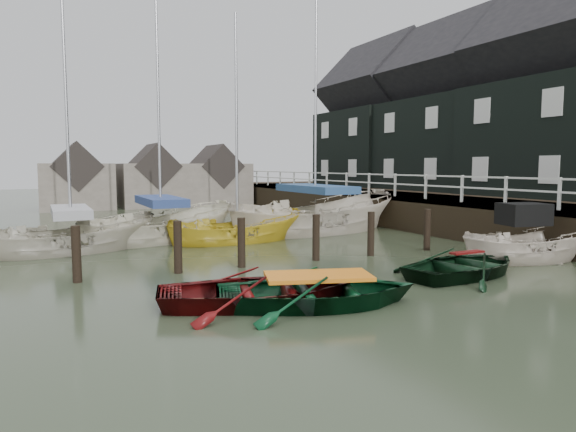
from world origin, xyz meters
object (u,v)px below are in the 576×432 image
sailboat_a (72,250)px  sailboat_c (238,241)px  motorboat (527,258)px  sailboat_b (162,239)px  rowboat_dkgreen (466,275)px  rowboat_green (318,305)px  sailboat_d (315,231)px  rowboat_red (259,304)px

sailboat_a → sailboat_c: (5.78, -0.22, -0.05)m
motorboat → sailboat_b: size_ratio=0.39×
rowboat_dkgreen → motorboat: bearing=-87.7°
rowboat_dkgreen → sailboat_c: sailboat_c is taller
rowboat_green → motorboat: (8.00, 1.48, 0.10)m
sailboat_d → rowboat_green: bearing=145.2°
rowboat_dkgreen → sailboat_d: (0.73, 9.46, 0.06)m
motorboat → sailboat_c: bearing=53.1°
sailboat_a → motorboat: bearing=-133.8°
rowboat_dkgreen → sailboat_b: size_ratio=0.34×
sailboat_b → sailboat_d: size_ratio=0.88×
rowboat_green → motorboat: motorboat is taller
sailboat_b → rowboat_red: bearing=159.7°
rowboat_red → rowboat_dkgreen: rowboat_red is taller
rowboat_dkgreen → sailboat_a: 12.44m
rowboat_green → sailboat_a: size_ratio=0.38×
sailboat_b → sailboat_c: sailboat_b is taller
sailboat_b → motorboat: bearing=-154.9°
sailboat_b → sailboat_c: size_ratio=1.22×
motorboat → sailboat_d: size_ratio=0.35×
sailboat_a → sailboat_d: size_ratio=0.82×
rowboat_green → sailboat_b: size_ratio=0.36×
rowboat_dkgreen → motorboat: motorboat is taller
rowboat_dkgreen → sailboat_b: bearing=20.8°
motorboat → rowboat_green: bearing=113.8°
rowboat_green → sailboat_d: size_ratio=0.31×
sailboat_d → sailboat_b: bearing=81.3°
rowboat_dkgreen → motorboat: 3.17m
rowboat_red → sailboat_d: 11.76m
sailboat_a → sailboat_c: bearing=-103.0°
sailboat_c → rowboat_red: bearing=159.4°
motorboat → sailboat_b: 12.72m
sailboat_c → rowboat_dkgreen: bearing=-161.5°
rowboat_green → sailboat_c: bearing=7.4°
rowboat_green → sailboat_a: 10.23m
motorboat → sailboat_b: (-8.91, 9.09, -0.03)m
rowboat_green → rowboat_dkgreen: size_ratio=1.06×
rowboat_red → sailboat_a: size_ratio=0.38×
sailboat_d → sailboat_a: bearing=89.3°
rowboat_dkgreen → sailboat_b: (-5.81, 9.76, 0.06)m
rowboat_red → rowboat_green: size_ratio=0.99×
sailboat_a → sailboat_c: 5.78m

